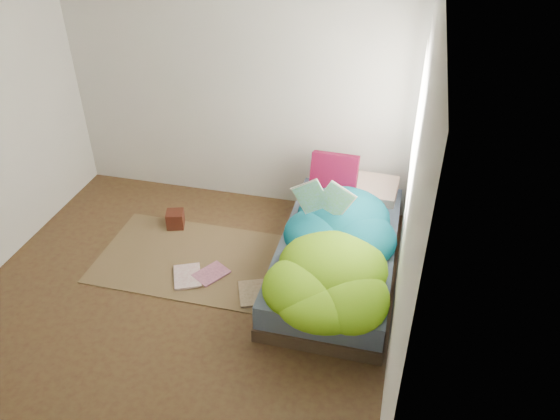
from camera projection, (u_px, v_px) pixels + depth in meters
The scene contains 12 objects.
ground at pixel (179, 301), 4.58m from camera, with size 3.50×3.50×0.00m, color #47291B.
room_walls at pixel (156, 124), 3.68m from camera, with size 3.54×3.54×2.62m.
bed at pixel (337, 256), 4.83m from camera, with size 1.00×2.00×0.34m.
duvet at pixel (335, 239), 4.46m from camera, with size 0.96×1.84×0.34m, color #075C79, non-canonical shape.
rug at pixel (187, 258), 5.05m from camera, with size 1.60×1.10×0.01m, color brown.
pillow_floral at pixel (366, 189), 5.30m from camera, with size 0.60×0.37×0.13m, color beige.
pillow_magenta at pixel (334, 177), 5.19m from camera, with size 0.44×0.14×0.44m, color #490421.
open_book at pixel (324, 189), 4.54m from camera, with size 0.43×0.09×0.26m, color green, non-canonical shape.
wooden_box at pixel (175, 219), 5.42m from camera, with size 0.17×0.17×0.17m, color #3C0E0D.
floor_book_a at pixel (174, 278), 4.80m from camera, with size 0.23×0.32×0.02m, color white.
floor_book_b at pixel (204, 268), 4.90m from camera, with size 0.22×0.29×0.03m, color #CE7796.
floor_book_c at pixel (239, 294), 4.62m from camera, with size 0.23×0.32×0.02m, color tan.
Camera 1 is at (1.64, -3.07, 3.20)m, focal length 35.00 mm.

